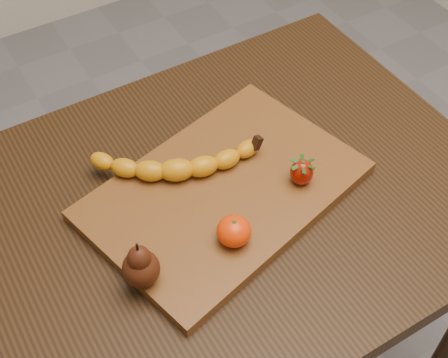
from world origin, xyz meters
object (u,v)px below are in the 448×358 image
cutting_board (224,191)px  pear (140,262)px  mandarin (234,231)px  table (206,238)px

cutting_board → pear: size_ratio=5.11×
pear → mandarin: bearing=-3.5°
table → cutting_board: bearing=3.5°
mandarin → cutting_board: bearing=66.9°
cutting_board → pear: pear is taller
cutting_board → mandarin: bearing=-127.3°
mandarin → table: bearing=87.3°
cutting_board → mandarin: (-0.04, -0.10, 0.03)m
pear → cutting_board: bearing=25.1°
mandarin → pear: bearing=176.5°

